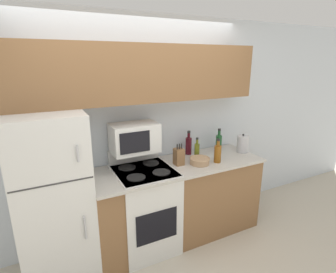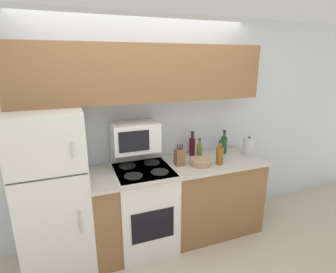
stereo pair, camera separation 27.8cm
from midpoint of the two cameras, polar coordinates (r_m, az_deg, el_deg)
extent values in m
plane|color=beige|center=(3.12, 1.59, -25.14)|extent=(12.00, 12.00, 0.00)
cube|color=silver|center=(3.07, -3.01, 1.41)|extent=(8.00, 0.05, 2.55)
cube|color=brown|center=(3.20, 4.95, -14.04)|extent=(1.99, 0.64, 0.90)
cube|color=#BCB7AD|center=(2.97, 5.34, -6.45)|extent=(1.99, 0.68, 0.03)
cube|color=silver|center=(2.76, -20.85, -11.61)|extent=(0.65, 0.62, 1.64)
cube|color=#383838|center=(2.36, -21.47, -8.63)|extent=(0.63, 0.01, 0.01)
cylinder|color=#B7B7BC|center=(2.26, -16.82, -3.01)|extent=(0.02, 0.02, 0.14)
cylinder|color=#B7B7BC|center=(2.56, -15.52, -17.67)|extent=(0.02, 0.02, 0.22)
cube|color=brown|center=(2.80, -2.06, 13.58)|extent=(2.64, 0.31, 0.59)
cube|color=silver|center=(3.04, -2.48, -15.34)|extent=(0.62, 0.64, 0.94)
cube|color=black|center=(2.79, -0.27, -18.92)|extent=(0.45, 0.01, 0.34)
cube|color=#2D2D2D|center=(2.82, -2.60, -7.28)|extent=(0.60, 0.61, 0.01)
cube|color=silver|center=(3.06, -4.42, -3.66)|extent=(0.60, 0.06, 0.16)
cylinder|color=black|center=(2.66, -4.53, -8.62)|extent=(0.19, 0.19, 0.01)
cylinder|color=black|center=(2.74, 1.13, -7.77)|extent=(0.19, 0.19, 0.01)
cylinder|color=black|center=(2.91, -6.11, -6.42)|extent=(0.19, 0.19, 0.01)
cylinder|color=black|center=(2.98, -0.90, -5.72)|extent=(0.19, 0.19, 0.01)
cube|color=silver|center=(2.84, -4.40, -0.12)|extent=(0.50, 0.31, 0.31)
cube|color=black|center=(2.68, -4.45, -1.12)|extent=(0.32, 0.01, 0.22)
cube|color=brown|center=(2.93, 5.24, -4.54)|extent=(0.10, 0.10, 0.19)
cylinder|color=black|center=(2.87, 4.90, -2.36)|extent=(0.01, 0.01, 0.06)
cylinder|color=black|center=(2.88, 5.40, -2.29)|extent=(0.01, 0.01, 0.06)
cylinder|color=black|center=(2.89, 5.89, -2.23)|extent=(0.01, 0.01, 0.06)
cylinder|color=tan|center=(2.98, 9.83, -5.62)|extent=(0.22, 0.22, 0.07)
torus|color=tan|center=(2.96, 9.86, -5.02)|extent=(0.23, 0.23, 0.01)
cylinder|color=brown|center=(3.03, 13.79, -4.17)|extent=(0.08, 0.08, 0.20)
cylinder|color=brown|center=(2.99, 13.96, -1.85)|extent=(0.04, 0.04, 0.06)
cylinder|color=black|center=(2.97, 14.01, -1.08)|extent=(0.04, 0.04, 0.02)
cylinder|color=#470F19|center=(3.25, 7.71, -2.29)|extent=(0.08, 0.08, 0.21)
cylinder|color=#470F19|center=(3.21, 7.81, 0.05)|extent=(0.03, 0.03, 0.07)
cylinder|color=black|center=(3.20, 7.84, 0.83)|extent=(0.04, 0.04, 0.02)
cylinder|color=#194C23|center=(3.39, 14.36, -1.87)|extent=(0.08, 0.08, 0.21)
cylinder|color=#194C23|center=(3.35, 14.53, 0.38)|extent=(0.03, 0.03, 0.07)
cylinder|color=black|center=(3.34, 14.58, 1.12)|extent=(0.04, 0.04, 0.02)
cylinder|color=#5B6619|center=(3.11, 9.39, -3.47)|extent=(0.06, 0.06, 0.18)
cylinder|color=#5B6619|center=(3.07, 9.49, -1.37)|extent=(0.03, 0.03, 0.06)
cylinder|color=black|center=(3.06, 9.53, -0.68)|extent=(0.03, 0.03, 0.02)
cylinder|color=#B7B7BC|center=(3.43, 19.40, -2.07)|extent=(0.15, 0.15, 0.21)
sphere|color=black|center=(3.39, 19.59, -0.17)|extent=(0.02, 0.02, 0.02)
camera|label=1|loc=(0.14, -87.14, 0.83)|focal=28.00mm
camera|label=2|loc=(0.14, 92.86, -0.83)|focal=28.00mm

